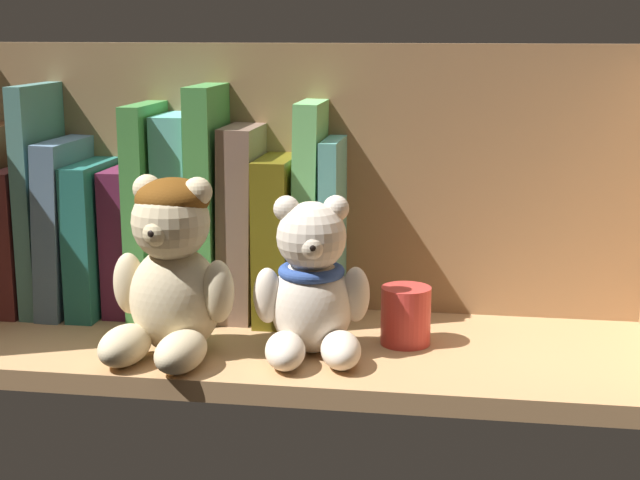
# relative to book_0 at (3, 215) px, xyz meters

# --- Properties ---
(shelf_board) EXTENTS (0.72, 0.24, 0.02)m
(shelf_board) POSITION_rel_book_0_xyz_m (0.33, -0.09, -0.11)
(shelf_board) COLOR tan
(shelf_board) RESTS_ON ground
(shelf_back_panel) EXTENTS (0.75, 0.01, 0.31)m
(shelf_back_panel) POSITION_rel_book_0_xyz_m (0.33, 0.04, 0.03)
(shelf_back_panel) COLOR olive
(shelf_back_panel) RESTS_ON ground
(book_0) EXTENTS (0.03, 0.12, 0.20)m
(book_0) POSITION_rel_book_0_xyz_m (0.00, 0.00, 0.00)
(book_0) COLOR #593019
(book_0) RESTS_ON shelf_board
(book_1) EXTENTS (0.02, 0.14, 0.16)m
(book_1) POSITION_rel_book_0_xyz_m (0.03, 0.00, -0.02)
(book_1) COLOR #592424
(book_1) RESTS_ON shelf_board
(book_2) EXTENTS (0.02, 0.14, 0.25)m
(book_2) POSITION_rel_book_0_xyz_m (0.05, 0.00, 0.02)
(book_2) COLOR slate
(book_2) RESTS_ON shelf_board
(book_3) EXTENTS (0.03, 0.15, 0.19)m
(book_3) POSITION_rel_book_0_xyz_m (0.08, 0.00, -0.01)
(book_3) COLOR slate
(book_3) RESTS_ON shelf_board
(book_4) EXTENTS (0.03, 0.14, 0.16)m
(book_4) POSITION_rel_book_0_xyz_m (0.11, 0.00, -0.02)
(book_4) COLOR #21665E
(book_4) RESTS_ON shelf_board
(book_5) EXTENTS (0.03, 0.10, 0.16)m
(book_5) POSITION_rel_book_0_xyz_m (0.14, 0.00, -0.02)
(book_5) COLOR #5C1C3A
(book_5) RESTS_ON shelf_board
(book_6) EXTENTS (0.02, 0.13, 0.23)m
(book_6) POSITION_rel_book_0_xyz_m (0.17, 0.00, 0.01)
(book_6) COLOR #428A41
(book_6) RESTS_ON shelf_board
(book_7) EXTENTS (0.04, 0.09, 0.22)m
(book_7) POSITION_rel_book_0_xyz_m (0.21, 0.00, 0.01)
(book_7) COLOR #64C1B6
(book_7) RESTS_ON shelf_board
(book_8) EXTENTS (0.03, 0.12, 0.25)m
(book_8) POSITION_rel_book_0_xyz_m (0.24, 0.00, 0.02)
(book_8) COLOR #469145
(book_8) RESTS_ON shelf_board
(book_9) EXTENTS (0.04, 0.10, 0.21)m
(book_9) POSITION_rel_book_0_xyz_m (0.27, 0.00, 0.00)
(book_9) COLOR #7A5E4E
(book_9) RESTS_ON shelf_board
(book_10) EXTENTS (0.04, 0.12, 0.17)m
(book_10) POSITION_rel_book_0_xyz_m (0.31, 0.00, -0.01)
(book_10) COLOR brown
(book_10) RESTS_ON shelf_board
(book_11) EXTENTS (0.03, 0.10, 0.23)m
(book_11) POSITION_rel_book_0_xyz_m (0.35, 0.00, 0.01)
(book_11) COLOR #74CD73
(book_11) RESTS_ON shelf_board
(book_12) EXTENTS (0.02, 0.10, 0.19)m
(book_12) POSITION_rel_book_0_xyz_m (0.37, 0.00, -0.00)
(book_12) COLOR #58A49B
(book_12) RESTS_ON shelf_board
(teddy_bear_larger) EXTENTS (0.13, 0.13, 0.17)m
(teddy_bear_larger) POSITION_rel_book_0_xyz_m (0.24, -0.14, -0.02)
(teddy_bear_larger) COLOR beige
(teddy_bear_larger) RESTS_ON shelf_board
(teddy_bear_smaller) EXTENTS (0.11, 0.12, 0.15)m
(teddy_bear_smaller) POSITION_rel_book_0_xyz_m (0.37, -0.12, -0.04)
(teddy_bear_smaller) COLOR beige
(teddy_bear_smaller) RESTS_ON shelf_board
(pillar_candle) EXTENTS (0.05, 0.05, 0.06)m
(pillar_candle) POSITION_rel_book_0_xyz_m (0.45, -0.08, -0.07)
(pillar_candle) COLOR #C63833
(pillar_candle) RESTS_ON shelf_board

